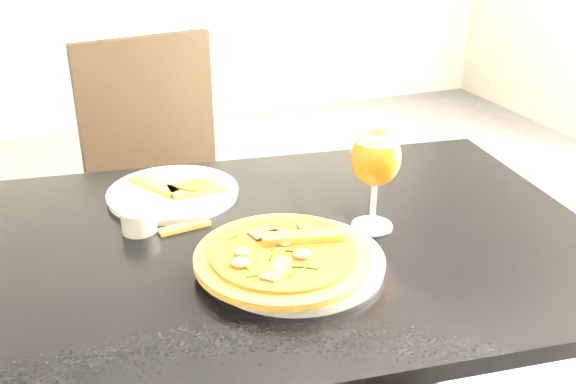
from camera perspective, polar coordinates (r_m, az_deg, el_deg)
name	(u,v)px	position (r m, az deg, el deg)	size (l,w,h in m)	color
dining_table	(278,279)	(1.24, -0.93, -7.70)	(1.29, 0.93, 0.75)	black
chair_far	(169,187)	(1.96, -10.51, 0.40)	(0.52, 0.52, 0.96)	black
plate_main	(294,261)	(1.10, 0.57, -6.16)	(0.30, 0.30, 0.02)	silver
pizza	(284,255)	(1.08, -0.37, -5.62)	(0.30, 0.30, 0.03)	olive
plate_second	(173,193)	(1.37, -10.17, -0.08)	(0.27, 0.27, 0.01)	silver
crust_scraps	(182,187)	(1.36, -9.41, 0.44)	(0.18, 0.15, 0.02)	olive
loose_crust	(184,227)	(1.23, -9.19, -3.09)	(0.10, 0.02, 0.01)	olive
sauce_cup	(139,220)	(1.23, -13.13, -2.42)	(0.07, 0.07, 0.04)	beige
beer_glass	(376,159)	(1.18, 7.83, 2.95)	(0.09, 0.09, 0.20)	#B2B8BB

